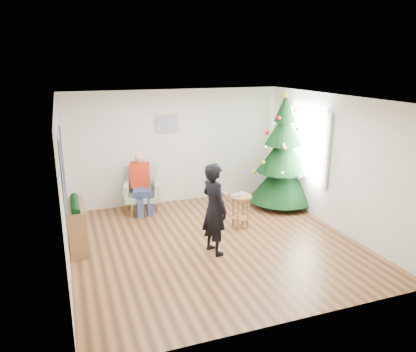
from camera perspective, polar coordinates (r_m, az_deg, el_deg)
name	(u,v)px	position (r m, az deg, el deg)	size (l,w,h in m)	color
floor	(214,243)	(7.50, 0.85, -9.38)	(5.00, 5.00, 0.00)	brown
ceiling	(215,99)	(6.81, 0.94, 10.82)	(5.00, 5.00, 0.00)	white
wall_back	(176,147)	(9.36, -4.55, 4.13)	(5.00, 5.00, 0.00)	silver
wall_front	(289,228)	(4.92, 11.36, -7.22)	(5.00, 5.00, 0.00)	silver
wall_left	(62,189)	(6.62, -19.80, -1.78)	(5.00, 5.00, 0.00)	silver
wall_right	(335,163)	(8.24, 17.38, 1.82)	(5.00, 5.00, 0.00)	silver
window_panel	(305,143)	(8.98, 13.52, 4.53)	(0.04, 1.30, 1.40)	white
curtains	(304,143)	(8.96, 13.36, 4.52)	(0.05, 1.75, 1.50)	white
christmas_tree	(283,155)	(9.18, 10.49, 2.88)	(1.45, 1.45, 2.61)	#3F2816
stool	(240,211)	(8.06, 4.59, -4.97)	(0.44, 0.44, 0.66)	brown
laptop	(241,195)	(7.95, 4.64, -2.69)	(0.36, 0.23, 0.03)	silver
armchair	(142,195)	(9.00, -9.23, -2.69)	(0.85, 0.81, 1.00)	#97AD8C
seated_person	(142,183)	(8.85, -9.34, -0.94)	(0.48, 0.64, 1.30)	navy
standing_man	(214,209)	(6.85, 0.88, -4.64)	(0.58, 0.38, 1.60)	black
game_controller	(224,193)	(6.80, 2.32, -2.45)	(0.04, 0.13, 0.04)	white
console	(77,227)	(7.52, -17.92, -6.81)	(0.30, 1.00, 0.80)	brown
garland	(75,204)	(7.37, -18.20, -3.79)	(0.14, 0.14, 0.90)	black
tapestry	(63,169)	(6.84, -19.69, 0.97)	(0.03, 1.50, 1.15)	black
framed_picture	(167,124)	(9.18, -5.78, 7.35)	(0.52, 0.05, 0.42)	tan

